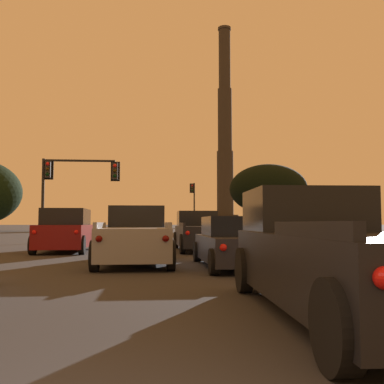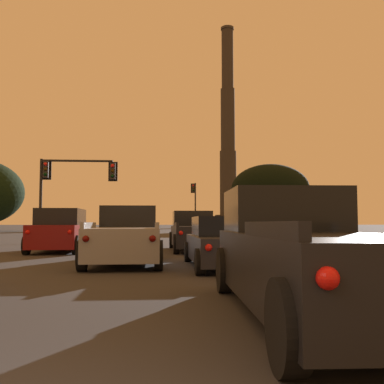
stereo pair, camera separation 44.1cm
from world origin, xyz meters
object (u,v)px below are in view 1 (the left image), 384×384
Objects in this scene: suv_left_lane_front at (66,231)px; traffic_light_overhead_left at (70,179)px; pickup_truck_center_lane_second at (136,237)px; pickup_truck_right_lane_third at (337,255)px; sedan_right_lane_second at (235,243)px; traffic_light_far_right at (193,200)px; smokestack at (225,148)px; pickup_truck_right_lane_front at (200,233)px.

suv_left_lane_front is 9.12m from traffic_light_overhead_left.
pickup_truck_center_lane_second is 8.75m from pickup_truck_right_lane_third.
suv_left_lane_front is (-6.10, 7.35, 0.23)m from sedan_right_lane_second.
traffic_light_far_right is at bearing 70.83° from traffic_light_overhead_left.
sedan_right_lane_second is 17.83m from traffic_light_overhead_left.
smokestack reaches higher than suv_left_lane_front.
sedan_right_lane_second is at bearing -89.20° from pickup_truck_right_lane_front.
pickup_truck_right_lane_third is at bearing -88.84° from pickup_truck_right_lane_front.
sedan_right_lane_second is at bearing -93.61° from traffic_light_far_right.
traffic_light_overhead_left is 0.09× the size of smokestack.
smokestack is at bearing 79.70° from pickup_truck_right_lane_front.
suv_left_lane_front reaches higher than pickup_truck_center_lane_second.
traffic_light_far_right is (5.75, 44.17, 3.43)m from pickup_truck_center_lane_second.
sedan_right_lane_second is 119.68m from smokestack.
traffic_light_far_right is 1.23× the size of traffic_light_overhead_left.
pickup_truck_center_lane_second is 0.85× the size of traffic_light_far_right.
traffic_light_overhead_left is at bearing 132.22° from pickup_truck_right_lane_front.
suv_left_lane_front is at bearing 118.94° from pickup_truck_center_lane_second.
smokestack reaches higher than traffic_light_far_right.
pickup_truck_center_lane_second is 6.56m from suv_left_lane_front.
sedan_right_lane_second is at bearing -99.04° from smokestack.
pickup_truck_right_lane_front is at bearing -47.26° from traffic_light_overhead_left.
sedan_right_lane_second is 46.05m from traffic_light_far_right.
pickup_truck_center_lane_second reaches higher than sedan_right_lane_second.
pickup_truck_center_lane_second is at bearing 112.47° from pickup_truck_right_lane_third.
pickup_truck_center_lane_second is at bearing 149.62° from sedan_right_lane_second.
sedan_right_lane_second is 9.56m from suv_left_lane_front.
suv_left_lane_front is at bearing -102.74° from smokestack.
sedan_right_lane_second is 0.85× the size of pickup_truck_right_lane_front.
suv_left_lane_front is 15.26m from pickup_truck_right_lane_third.
traffic_light_overhead_left is at bearing 107.62° from pickup_truck_center_lane_second.
suv_left_lane_front is at bearing -175.74° from pickup_truck_right_lane_front.
pickup_truck_right_lane_third is at bearing -67.08° from suv_left_lane_front.
pickup_truck_center_lane_second is 1.05× the size of traffic_light_overhead_left.
traffic_light_far_right reaches higher than pickup_truck_center_lane_second.
suv_left_lane_front reaches higher than pickup_truck_right_lane_third.
traffic_light_far_right is 31.77m from traffic_light_overhead_left.
smokestack is at bearing 77.50° from traffic_light_far_right.
sedan_right_lane_second is at bearing -51.96° from suv_left_lane_front.
traffic_light_far_right reaches higher than suv_left_lane_front.
traffic_light_overhead_left reaches higher than sedan_right_lane_second.
traffic_light_far_right is at bearing 84.85° from pickup_truck_right_lane_front.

